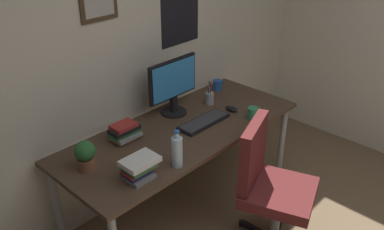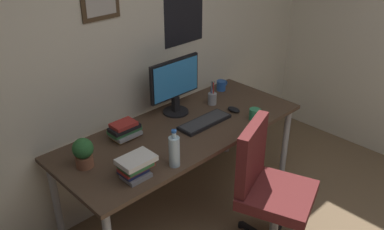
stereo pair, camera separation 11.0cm
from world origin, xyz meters
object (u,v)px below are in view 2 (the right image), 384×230
Objects in this scene: book_stack_left at (125,130)px; pen_cup at (212,98)px; computer_mouse at (234,109)px; coffee_mug_near at (255,114)px; book_stack_right at (136,166)px; monitor at (175,84)px; coffee_mug_far at (221,85)px; water_bottle at (174,151)px; office_chair at (267,184)px; keyboard at (205,122)px; potted_plant at (83,152)px.

pen_cup is at bearing -3.80° from book_stack_left.
computer_mouse is 0.20m from coffee_mug_near.
book_stack_left is 1.03× the size of book_stack_right.
monitor is 3.93× the size of coffee_mug_far.
monitor is 0.51m from computer_mouse.
monitor is 2.30× the size of pen_cup.
coffee_mug_near is 0.58m from coffee_mug_far.
coffee_mug_near is at bearing -2.00° from book_stack_right.
water_bottle is at bearing -177.97° from coffee_mug_near.
coffee_mug_near is 1.03× the size of coffee_mug_far.
keyboard is (0.03, 0.62, 0.22)m from office_chair.
office_chair reaches higher than coffee_mug_near.
water_bottle is (-0.52, -0.25, 0.09)m from keyboard.
coffee_mug_near is (0.35, 0.40, 0.25)m from office_chair.
book_stack_left is (0.38, 0.11, -0.04)m from potted_plant.
office_chair is 8.12× the size of coffee_mug_far.
potted_plant reaches higher than computer_mouse.
coffee_mug_near reaches higher than computer_mouse.
monitor is at bearing 9.44° from potted_plant.
book_stack_left is at bearing -175.75° from coffee_mug_far.
book_stack_left is at bearing 162.63° from computer_mouse.
potted_plant is at bearing -170.56° from monitor.
water_bottle is (-0.82, -0.22, 0.09)m from computer_mouse.
pen_cup is 1.11m from book_stack_right.
computer_mouse is 1.24m from potted_plant.
coffee_mug_far is 1.48m from potted_plant.
monitor reaches higher than water_bottle.
coffee_mug_near is 1.09m from book_stack_right.
potted_plant is (-0.90, 0.75, 0.31)m from office_chair.
computer_mouse is at bearing -83.51° from pen_cup.
book_stack_left is (-0.86, 0.46, 0.02)m from coffee_mug_near.
book_stack_left reaches higher than keyboard.
keyboard is at bearing 87.17° from office_chair.
water_bottle reaches higher than coffee_mug_far.
book_stack_left is at bearing 92.96° from water_bottle.
office_chair reaches higher than book_stack_left.
office_chair is 3.76× the size of water_bottle.
computer_mouse is (0.33, 0.59, 0.22)m from office_chair.
coffee_mug_far is 0.60× the size of potted_plant.
coffee_mug_near is (0.02, -0.19, 0.03)m from computer_mouse.
potted_plant is at bearing 140.21° from office_chair.
monitor is at bearing 32.20° from book_stack_right.
coffee_mug_far is 0.29m from pen_cup.
potted_plant is at bearing 117.10° from book_stack_right.
computer_mouse is at bearing 94.53° from coffee_mug_near.
office_chair is at bearing -36.88° from water_bottle.
monitor is at bearing 4.63° from book_stack_left.
computer_mouse is 1.08m from book_stack_right.
potted_plant is at bearing 164.26° from coffee_mug_near.
monitor is at bearing 162.92° from pen_cup.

